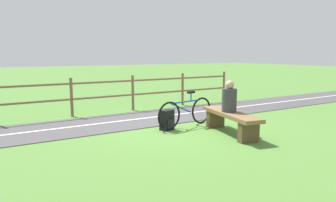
{
  "coord_description": "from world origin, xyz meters",
  "views": [
    {
      "loc": [
        -6.13,
        3.94,
        1.72
      ],
      "look_at": [
        -0.7,
        0.64,
        0.75
      ],
      "focal_mm": 33.04,
      "sensor_mm": 36.0,
      "label": 1
    }
  ],
  "objects": [
    {
      "name": "backpack",
      "position": [
        -0.22,
        0.36,
        0.23
      ],
      "size": [
        0.31,
        0.36,
        0.46
      ],
      "rotation": [
        0.0,
        0.0,
        1.89
      ],
      "color": "black",
      "rests_on": "ground_plane"
    },
    {
      "name": "bicycle",
      "position": [
        -0.16,
        -0.2,
        0.35
      ],
      "size": [
        0.31,
        1.71,
        0.84
      ],
      "rotation": [
        0.0,
        0.0,
        1.73
      ],
      "color": "black",
      "rests_on": "ground_plane"
    },
    {
      "name": "person_seated",
      "position": [
        -1.16,
        -0.64,
        0.77
      ],
      "size": [
        0.38,
        0.38,
        0.68
      ],
      "rotation": [
        0.0,
        0.0,
        -0.2
      ],
      "color": "#38383D",
      "rests_on": "bench"
    },
    {
      "name": "bench",
      "position": [
        -1.24,
        -0.62,
        0.33
      ],
      "size": [
        1.86,
        0.8,
        0.48
      ],
      "rotation": [
        0.0,
        0.0,
        -0.2
      ],
      "color": "brown",
      "rests_on": "ground_plane"
    },
    {
      "name": "fence_roadside",
      "position": [
        2.46,
        1.83,
        0.64
      ],
      "size": [
        0.28,
        11.29,
        1.08
      ],
      "rotation": [
        0.0,
        0.0,
        1.59
      ],
      "color": "brown",
      "rests_on": "ground_plane"
    },
    {
      "name": "ground_plane",
      "position": [
        0.0,
        0.0,
        0.0
      ],
      "size": [
        80.0,
        80.0,
        0.0
      ],
      "primitive_type": "plane",
      "color": "#548438"
    }
  ]
}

